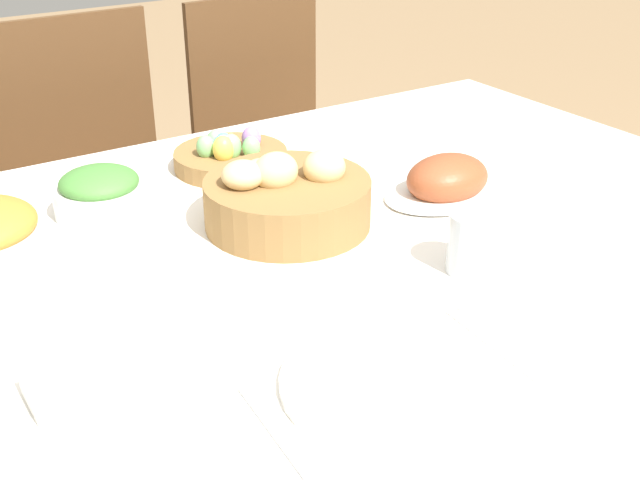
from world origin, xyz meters
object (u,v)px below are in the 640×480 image
(dinner_plate, at_px, (392,382))
(egg_basket, at_px, (230,156))
(drinking_cup, at_px, (475,243))
(fork, at_px, (275,433))
(chair_far_center, at_px, (101,200))
(spoon, at_px, (508,336))
(butter_dish, at_px, (79,382))
(ham_platter, at_px, (447,181))
(chair_far_right, at_px, (281,159))
(green_salad_bowl, at_px, (100,193))
(knife, at_px, (491,343))
(bread_basket, at_px, (286,198))

(dinner_plate, bearing_deg, egg_basket, 77.68)
(egg_basket, distance_m, drinking_cup, 0.57)
(dinner_plate, bearing_deg, fork, 180.00)
(egg_basket, bearing_deg, dinner_plate, -102.32)
(dinner_plate, distance_m, fork, 0.16)
(chair_far_center, xyz_separation_m, drinking_cup, (0.21, -1.11, 0.30))
(spoon, bearing_deg, butter_dish, 155.27)
(ham_platter, distance_m, dinner_plate, 0.57)
(egg_basket, relative_size, fork, 1.25)
(fork, bearing_deg, butter_dish, 134.03)
(chair_far_right, distance_m, green_salad_bowl, 0.98)
(green_salad_bowl, distance_m, drinking_cup, 0.63)
(butter_dish, bearing_deg, drinking_cup, -2.72)
(chair_far_center, relative_size, green_salad_bowl, 6.07)
(knife, bearing_deg, spoon, 4.39)
(green_salad_bowl, distance_m, dinner_plate, 0.66)
(butter_dish, bearing_deg, chair_far_right, 50.35)
(bread_basket, xyz_separation_m, knife, (0.04, -0.44, -0.05))
(chair_far_right, bearing_deg, knife, -113.59)
(ham_platter, height_order, drinking_cup, drinking_cup)
(ham_platter, xyz_separation_m, knife, (-0.26, -0.39, -0.02))
(green_salad_bowl, relative_size, dinner_plate, 0.59)
(bread_basket, relative_size, butter_dish, 2.34)
(chair_far_right, xyz_separation_m, spoon, (-0.40, -1.26, 0.25))
(bread_basket, bearing_deg, butter_dish, -149.19)
(chair_far_center, distance_m, ham_platter, 0.99)
(knife, height_order, butter_dish, butter_dish)
(chair_far_center, xyz_separation_m, green_salad_bowl, (-0.18, -0.62, 0.29))
(ham_platter, relative_size, fork, 1.40)
(butter_dish, bearing_deg, knife, -21.53)
(spoon, relative_size, butter_dish, 1.50)
(egg_basket, bearing_deg, fork, -113.70)
(chair_far_center, xyz_separation_m, dinner_plate, (-0.06, -1.26, 0.25))
(chair_far_right, distance_m, knife, 1.36)
(green_salad_bowl, height_order, knife, green_salad_bowl)
(chair_far_right, relative_size, fork, 5.43)
(green_salad_bowl, xyz_separation_m, spoon, (0.31, -0.65, -0.04))
(drinking_cup, xyz_separation_m, butter_dish, (-0.58, 0.03, -0.03))
(bread_basket, distance_m, knife, 0.44)
(green_salad_bowl, xyz_separation_m, fork, (-0.04, -0.65, -0.04))
(egg_basket, bearing_deg, drinking_cup, -78.41)
(chair_far_right, bearing_deg, green_salad_bowl, -143.84)
(egg_basket, bearing_deg, chair_far_right, 52.11)
(butter_dish, bearing_deg, dinner_plate, -30.74)
(drinking_cup, bearing_deg, fork, -159.82)
(ham_platter, bearing_deg, bread_basket, 170.23)
(egg_basket, xyz_separation_m, drinking_cup, (0.11, -0.56, 0.02))
(drinking_cup, bearing_deg, ham_platter, 57.09)
(chair_far_center, bearing_deg, knife, -87.03)
(spoon, bearing_deg, green_salad_bowl, 111.15)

